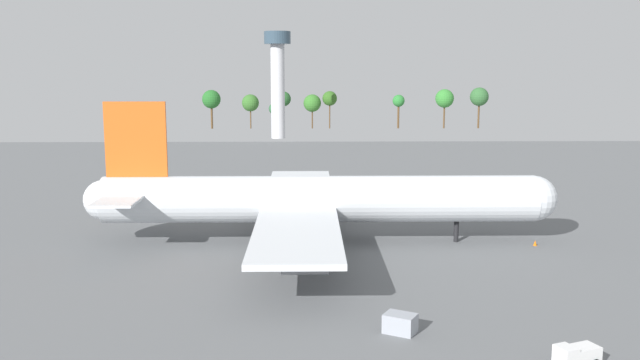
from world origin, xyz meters
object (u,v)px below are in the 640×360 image
cargo_airplane (318,200)px  safety_cone_nose (535,243)px  cargo_container_aft (400,323)px  control_tower (278,74)px  maintenance_van (576,355)px

cargo_airplane → safety_cone_nose: (30.54, -2.47, -5.83)m
cargo_container_aft → control_tower: 182.73m
maintenance_van → control_tower: 192.40m
safety_cone_nose → control_tower: (-42.34, 148.60, 21.80)m
maintenance_van → control_tower: control_tower is taller
cargo_container_aft → safety_cone_nose: cargo_container_aft is taller
safety_cone_nose → cargo_container_aft: bearing=-126.2°
safety_cone_nose → control_tower: control_tower is taller
cargo_airplane → control_tower: bearing=94.6°
cargo_airplane → control_tower: 147.48m
safety_cone_nose → control_tower: size_ratio=0.02×
maintenance_van → cargo_container_aft: maintenance_van is taller
cargo_airplane → maintenance_van: 47.47m
maintenance_van → cargo_container_aft: (-13.75, 7.92, -0.17)m
cargo_airplane → maintenance_van: (20.99, -42.27, -5.12)m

